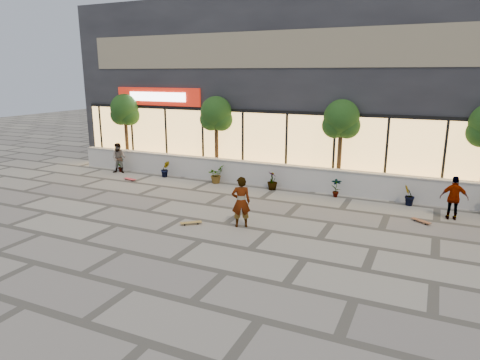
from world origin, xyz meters
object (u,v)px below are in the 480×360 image
at_px(tree_mideast, 341,121).
at_px(skater_center, 241,202).
at_px(skater_left, 119,158).
at_px(skateboard_left, 130,179).
at_px(tree_west, 125,112).
at_px(skateboard_center, 191,222).
at_px(skateboard_right_near, 421,221).
at_px(tree_midwest, 216,116).
at_px(skater_right_near, 454,198).

xyz_separation_m(tree_mideast, skater_center, (-1.90, -6.08, -2.13)).
distance_m(skater_left, skateboard_left, 1.94).
height_order(tree_west, skateboard_center, tree_west).
relative_size(skater_center, skateboard_center, 2.50).
bearing_deg(skateboard_right_near, tree_midwest, -163.94).
height_order(tree_west, skater_right_near, tree_west).
relative_size(tree_west, tree_midwest, 1.00).
height_order(skater_right_near, skateboard_left, skater_right_near).
distance_m(tree_midwest, skater_left, 5.52).
xyz_separation_m(tree_mideast, skateboard_left, (-9.35, -2.55, -2.91)).
xyz_separation_m(tree_midwest, skater_left, (-4.82, -1.50, -2.21)).
xyz_separation_m(skater_right_near, skateboard_center, (-8.01, -4.29, -0.70)).
relative_size(tree_mideast, skater_left, 2.54).
distance_m(skater_right_near, skateboard_center, 9.12).
relative_size(skater_center, skater_right_near, 1.11).
bearing_deg(skater_center, tree_west, -61.10).
bearing_deg(skateboard_center, skater_center, -20.80).
height_order(skater_right_near, skateboard_center, skater_right_near).
xyz_separation_m(tree_mideast, skateboard_right_near, (3.55, -3.16, -2.91)).
distance_m(tree_west, skater_left, 2.76).
distance_m(tree_midwest, skater_right_near, 10.98).
xyz_separation_m(tree_midwest, skateboard_left, (-3.35, -2.55, -2.91)).
distance_m(skater_left, skateboard_right_near, 14.48).
bearing_deg(skateboard_right_near, skater_right_near, 75.63).
bearing_deg(tree_midwest, skateboard_right_near, -18.31).
bearing_deg(skater_center, skateboard_left, -54.08).
xyz_separation_m(tree_west, skater_right_near, (16.00, -2.33, -2.21)).
bearing_deg(skater_left, skateboard_left, -55.73).
distance_m(tree_west, skater_right_near, 16.32).
distance_m(skater_center, skateboard_center, 1.87).
distance_m(skater_center, skater_left, 10.03).
bearing_deg(tree_west, skater_right_near, -8.27).
relative_size(tree_mideast, skater_right_near, 2.53).
relative_size(skateboard_center, skateboard_right_near, 1.00).
bearing_deg(skateboard_left, skater_right_near, 10.29).
bearing_deg(tree_west, tree_mideast, 0.00).
bearing_deg(skater_left, skateboard_center, -55.23).
bearing_deg(skater_center, skater_right_near, -178.39).
bearing_deg(skater_right_near, skater_left, -7.39).
height_order(tree_midwest, skater_center, tree_midwest).
relative_size(skater_left, skateboard_left, 2.13).
height_order(skater_left, skater_right_near, skater_right_near).
relative_size(skater_center, skateboard_right_near, 2.49).
height_order(tree_mideast, skater_right_near, tree_mideast).
height_order(skateboard_center, skateboard_right_near, skateboard_center).
height_order(tree_mideast, skater_center, tree_mideast).
distance_m(skater_left, skateboard_center, 8.95).
xyz_separation_m(tree_west, skateboard_center, (7.99, -6.61, -2.91)).
relative_size(skateboard_center, skateboard_left, 0.94).
relative_size(tree_west, skateboard_center, 5.73).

